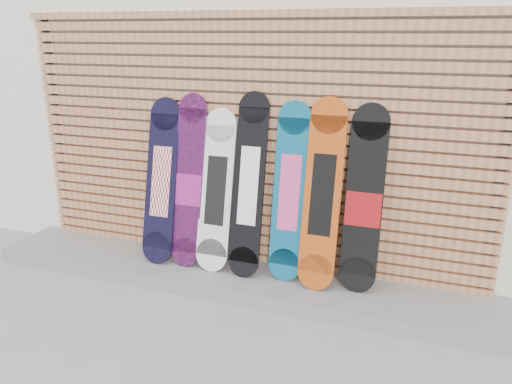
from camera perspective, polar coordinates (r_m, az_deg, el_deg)
ground at (r=3.91m, az=-4.13°, el=-15.18°), size 80.00×80.00×0.00m
building at (r=6.55m, az=12.60°, el=14.61°), size 12.00×5.00×3.60m
concrete_step at (r=4.47m, az=-2.38°, el=-9.71°), size 4.60×0.70×0.12m
slat_wall at (r=4.33m, az=-1.13°, el=5.59°), size 4.26×0.08×2.29m
snowboard_0 at (r=4.54m, az=-10.76°, el=1.19°), size 0.30×0.38×1.46m
snowboard_1 at (r=4.43m, az=-7.68°, el=1.08°), size 0.26×0.34×1.51m
snowboard_2 at (r=4.33m, az=-4.57°, el=0.14°), size 0.29×0.35×1.39m
snowboard_3 at (r=4.19m, az=-0.82°, el=0.69°), size 0.27×0.36×1.55m
snowboard_4 at (r=4.12m, az=3.86°, el=-0.08°), size 0.28×0.30×1.49m
snowboard_5 at (r=4.02m, az=7.59°, el=-0.34°), size 0.30×0.37×1.53m
snowboard_6 at (r=4.02m, az=12.23°, el=-1.04°), size 0.29×0.29×1.50m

